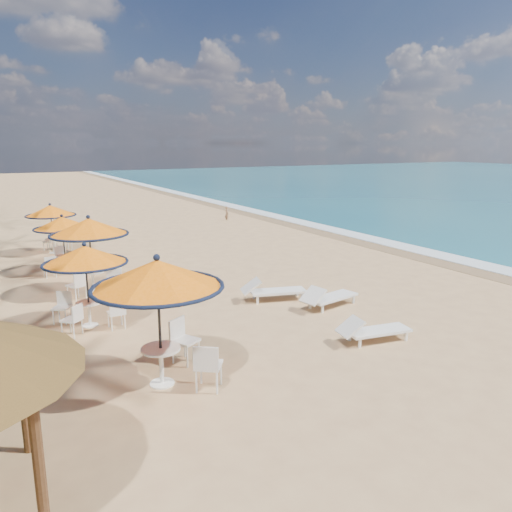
# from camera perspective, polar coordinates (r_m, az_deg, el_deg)

# --- Properties ---
(ground) EXTENTS (160.00, 160.00, 0.00)m
(ground) POSITION_cam_1_polar(r_m,az_deg,el_deg) (12.81, 10.18, -8.85)
(ground) COLOR tan
(ground) RESTS_ON ground
(foam_strip) EXTENTS (1.20, 140.00, 0.04)m
(foam_strip) POSITION_cam_1_polar(r_m,az_deg,el_deg) (26.00, 12.07, 2.12)
(foam_strip) COLOR white
(foam_strip) RESTS_ON ground
(wetsand_band) EXTENTS (1.40, 140.00, 0.02)m
(wetsand_band) POSITION_cam_1_polar(r_m,az_deg,el_deg) (25.42, 10.54, 1.94)
(wetsand_band) COLOR olive
(wetsand_band) RESTS_ON ground
(station_0) EXTENTS (2.54, 2.54, 2.65)m
(station_0) POSITION_cam_1_polar(r_m,az_deg,el_deg) (9.69, -10.67, -3.35)
(station_0) COLOR black
(station_0) RESTS_ON ground
(station_1) EXTENTS (2.14, 2.14, 2.24)m
(station_1) POSITION_cam_1_polar(r_m,az_deg,el_deg) (13.42, -18.99, -1.04)
(station_1) COLOR black
(station_1) RESTS_ON ground
(station_2) EXTENTS (2.42, 2.42, 2.52)m
(station_2) POSITION_cam_1_polar(r_m,az_deg,el_deg) (16.29, -18.47, 2.37)
(station_2) COLOR black
(station_2) RESTS_ON ground
(station_3) EXTENTS (2.07, 2.15, 2.16)m
(station_3) POSITION_cam_1_polar(r_m,az_deg,el_deg) (19.59, -21.32, 2.79)
(station_3) COLOR black
(station_3) RESTS_ON ground
(station_4) EXTENTS (2.09, 2.17, 2.18)m
(station_4) POSITION_cam_1_polar(r_m,az_deg,el_deg) (23.30, -22.35, 4.21)
(station_4) COLOR black
(station_4) RESTS_ON ground
(lounger_near) EXTENTS (1.90, 0.87, 0.65)m
(lounger_near) POSITION_cam_1_polar(r_m,az_deg,el_deg) (12.39, 13.07, -8.22)
(lounger_near) COLOR white
(lounger_near) RESTS_ON ground
(lounger_mid) EXTENTS (1.99, 0.93, 0.69)m
(lounger_mid) POSITION_cam_1_polar(r_m,az_deg,el_deg) (14.67, 8.20, -4.64)
(lounger_mid) COLOR white
(lounger_mid) RESTS_ON ground
(lounger_far) EXTENTS (2.06, 1.16, 0.70)m
(lounger_far) POSITION_cam_1_polar(r_m,az_deg,el_deg) (15.16, 1.76, -3.90)
(lounger_far) COLOR white
(lounger_far) RESTS_ON ground
(person) EXTENTS (0.25, 0.36, 0.93)m
(person) POSITION_cam_1_polar(r_m,az_deg,el_deg) (30.98, -3.36, 4.93)
(person) COLOR #996F4E
(person) RESTS_ON ground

